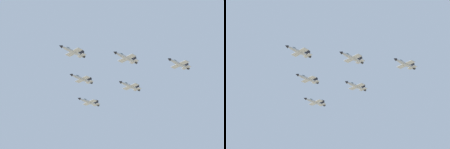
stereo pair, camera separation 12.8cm
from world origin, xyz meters
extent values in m
ellipsoid|color=#9EA3A8|center=(28.79, -11.94, 102.72)|extent=(2.11, 12.30, 1.57)
cone|color=black|center=(28.49, -5.13, 102.72)|extent=(1.41, 1.63, 1.34)
ellipsoid|color=#334751|center=(28.67, -9.25, 103.31)|extent=(1.27, 2.15, 0.92)
cube|color=#9EA3A8|center=(28.82, -12.55, 102.63)|extent=(8.86, 3.18, 0.16)
cube|color=black|center=(24.88, -12.73, 102.67)|extent=(0.72, 2.54, 0.19)
cube|color=black|center=(32.75, -12.38, 102.67)|extent=(0.72, 2.54, 0.19)
cube|color=#9EA3A8|center=(29.01, -17.08, 102.72)|extent=(4.28, 2.11, 0.16)
cube|color=black|center=(28.22, -16.87, 103.85)|extent=(0.29, 1.76, 2.27)
cube|color=black|center=(29.79, -16.80, 103.85)|extent=(0.29, 1.76, 2.27)
cylinder|color=black|center=(29.07, -18.41, 102.72)|extent=(1.14, 0.92, 1.10)
ellipsoid|color=#9EA3A8|center=(14.24, -30.10, 100.35)|extent=(2.06, 12.38, 1.59)
cone|color=black|center=(13.98, -23.23, 100.35)|extent=(1.41, 1.64, 1.35)
ellipsoid|color=#334751|center=(14.14, -27.39, 100.95)|extent=(1.27, 2.16, 0.92)
cube|color=#9EA3A8|center=(14.26, -30.72, 100.27)|extent=(8.91, 3.15, 0.16)
cube|color=black|center=(10.30, -30.87, 100.31)|extent=(0.71, 2.56, 0.19)
cube|color=black|center=(18.22, -30.56, 100.31)|extent=(0.71, 2.56, 0.19)
cube|color=#9EA3A8|center=(14.44, -35.28, 100.35)|extent=(4.30, 2.10, 0.16)
cube|color=black|center=(13.64, -35.06, 101.50)|extent=(0.28, 1.77, 2.29)
cube|color=black|center=(15.22, -35.00, 101.50)|extent=(0.28, 1.77, 2.29)
cylinder|color=black|center=(14.49, -36.61, 100.35)|extent=(1.14, 0.92, 1.11)
ellipsoid|color=#9EA3A8|center=(44.36, -29.23, 100.83)|extent=(1.95, 12.02, 1.54)
cone|color=black|center=(44.14, -22.56, 100.83)|extent=(1.36, 1.58, 1.31)
ellipsoid|color=#334751|center=(44.27, -26.59, 101.41)|extent=(1.22, 2.09, 0.90)
cube|color=#9EA3A8|center=(44.39, -29.83, 100.74)|extent=(8.64, 3.03, 0.15)
cube|color=black|center=(40.54, -29.96, 100.79)|extent=(0.68, 2.48, 0.18)
cube|color=black|center=(48.23, -29.69, 100.79)|extent=(0.68, 2.48, 0.18)
cube|color=#9EA3A8|center=(44.54, -34.25, 100.83)|extent=(4.17, 2.02, 0.15)
cube|color=black|center=(43.76, -34.04, 101.94)|extent=(0.26, 1.72, 2.22)
cube|color=black|center=(45.30, -33.99, 101.94)|extent=(0.26, 1.72, 2.22)
cylinder|color=black|center=(44.58, -35.55, 100.83)|extent=(1.11, 0.89, 1.08)
ellipsoid|color=#9EA3A8|center=(-0.31, -48.26, 97.91)|extent=(1.65, 11.97, 1.54)
cone|color=black|center=(-0.37, -41.59, 97.91)|extent=(1.32, 1.55, 1.31)
ellipsoid|color=#334751|center=(-0.34, -45.63, 98.49)|extent=(1.17, 2.06, 0.90)
cube|color=#9EA3A8|center=(-0.30, -48.85, 97.83)|extent=(8.57, 2.82, 0.15)
cube|color=black|center=(-4.15, -48.89, 97.87)|extent=(0.62, 2.47, 0.18)
cube|color=black|center=(3.54, -48.82, 97.87)|extent=(0.62, 2.47, 0.18)
cube|color=#9EA3A8|center=(-0.26, -53.28, 97.91)|extent=(4.12, 1.92, 0.15)
cube|color=black|center=(-1.03, -53.05, 99.02)|extent=(0.22, 1.71, 2.22)
cube|color=black|center=(0.51, -53.03, 99.02)|extent=(0.22, 1.71, 2.22)
cylinder|color=black|center=(-0.25, -54.58, 97.91)|extent=(1.08, 0.86, 1.08)
ellipsoid|color=#9EA3A8|center=(59.94, -46.51, 98.64)|extent=(1.90, 12.40, 1.59)
cone|color=black|center=(59.76, -39.63, 98.64)|extent=(1.39, 1.62, 1.35)
ellipsoid|color=#334751|center=(59.87, -43.79, 99.24)|extent=(1.25, 2.15, 0.93)
cube|color=#9EA3A8|center=(59.96, -47.13, 98.55)|extent=(8.90, 3.05, 0.16)
cube|color=black|center=(55.98, -47.23, 98.60)|extent=(0.68, 2.56, 0.19)
cube|color=black|center=(63.93, -47.03, 98.60)|extent=(0.68, 2.56, 0.19)
cube|color=#9EA3A8|center=(60.07, -51.70, 98.64)|extent=(4.29, 2.05, 0.16)
cube|color=black|center=(59.27, -51.48, 99.79)|extent=(0.26, 1.77, 2.30)
cube|color=black|center=(60.86, -51.43, 99.79)|extent=(0.26, 1.77, 2.30)
cylinder|color=black|center=(60.11, -53.04, 98.64)|extent=(1.13, 0.91, 1.11)
ellipsoid|color=#9EA3A8|center=(29.82, -47.38, 97.55)|extent=(2.06, 12.13, 1.55)
cone|color=black|center=(29.53, -40.66, 97.55)|extent=(1.38, 1.61, 1.32)
ellipsoid|color=#334751|center=(29.70, -44.73, 98.13)|extent=(1.25, 2.12, 0.91)
cube|color=#9EA3A8|center=(29.84, -47.99, 97.46)|extent=(8.74, 3.12, 0.16)
cube|color=black|center=(25.96, -48.15, 97.51)|extent=(0.71, 2.51, 0.19)
cube|color=black|center=(33.72, -47.82, 97.51)|extent=(0.71, 2.51, 0.19)
cube|color=#9EA3A8|center=(30.03, -52.45, 97.55)|extent=(4.22, 2.07, 0.16)
cube|color=black|center=(29.24, -52.24, 98.67)|extent=(0.28, 1.73, 2.24)
cube|color=black|center=(30.80, -52.18, 98.67)|extent=(0.28, 1.73, 2.24)
cylinder|color=black|center=(30.09, -53.76, 97.55)|extent=(1.12, 0.91, 1.09)
camera|label=1|loc=(-109.69, 88.70, 5.39)|focal=71.95mm
camera|label=2|loc=(-109.78, 88.60, 5.39)|focal=71.95mm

